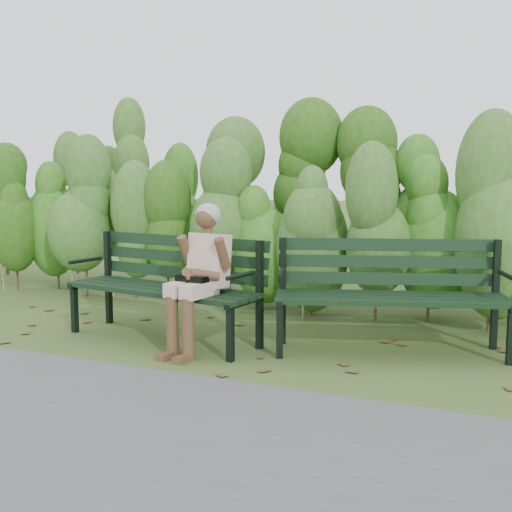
% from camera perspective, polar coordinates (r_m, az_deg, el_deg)
% --- Properties ---
extents(ground, '(80.00, 80.00, 0.00)m').
position_cam_1_polar(ground, '(5.36, -1.47, -8.42)').
color(ground, '#3C4E22').
extents(footpath, '(60.00, 2.50, 0.01)m').
position_cam_1_polar(footpath, '(3.58, -16.82, -16.69)').
color(footpath, '#474749').
rests_on(footpath, ground).
extents(hedge_band, '(11.04, 1.67, 2.42)m').
position_cam_1_polar(hedge_band, '(6.90, 4.92, 5.62)').
color(hedge_band, '#47381E').
rests_on(hedge_band, ground).
extents(leaf_litter, '(6.07, 2.21, 0.01)m').
position_cam_1_polar(leaf_litter, '(5.18, 1.90, -8.93)').
color(leaf_litter, brown).
rests_on(leaf_litter, ground).
extents(bench_left, '(1.95, 0.89, 0.94)m').
position_cam_1_polar(bench_left, '(5.53, -8.32, -2.13)').
color(bench_left, black).
rests_on(bench_left, ground).
extents(bench_right, '(1.99, 1.15, 0.95)m').
position_cam_1_polar(bench_right, '(5.18, 12.58, -2.78)').
color(bench_right, black).
rests_on(bench_right, ground).
extents(seated_woman, '(0.49, 0.72, 1.25)m').
position_cam_1_polar(seated_woman, '(5.05, -5.34, -1.03)').
color(seated_woman, '#C9AA98').
rests_on(seated_woman, ground).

